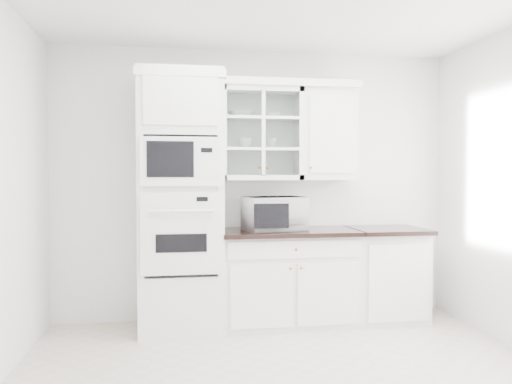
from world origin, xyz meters
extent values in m
cube|color=white|center=(0.00, 1.74, 1.35)|extent=(4.00, 0.02, 2.70)
cube|color=white|center=(-0.75, 1.43, 1.20)|extent=(0.76, 0.65, 2.40)
cube|color=white|center=(-0.75, 1.09, 0.94)|extent=(0.70, 0.03, 0.72)
cube|color=black|center=(-0.75, 1.07, 0.86)|extent=(0.44, 0.01, 0.16)
cube|color=white|center=(-0.75, 1.09, 1.56)|extent=(0.70, 0.03, 0.43)
cube|color=black|center=(-0.84, 1.07, 1.58)|extent=(0.40, 0.01, 0.31)
cube|color=white|center=(0.28, 1.45, 0.44)|extent=(1.30, 0.60, 0.88)
cube|color=black|center=(0.28, 1.42, 0.90)|extent=(1.32, 0.67, 0.04)
cube|color=white|center=(1.28, 1.45, 0.44)|extent=(0.70, 0.60, 0.88)
cube|color=black|center=(1.28, 1.42, 0.90)|extent=(0.72, 0.67, 0.04)
cube|color=white|center=(0.03, 1.58, 1.85)|extent=(0.80, 0.33, 0.90)
cube|color=white|center=(0.03, 1.58, 1.70)|extent=(0.74, 0.29, 0.02)
cube|color=white|center=(0.03, 1.58, 2.00)|extent=(0.74, 0.29, 0.02)
cube|color=white|center=(0.71, 1.58, 1.85)|extent=(0.55, 0.33, 0.90)
cube|color=white|center=(-0.07, 1.56, 2.33)|extent=(2.14, 0.38, 0.07)
imported|color=white|center=(0.13, 1.41, 1.08)|extent=(0.64, 0.57, 0.32)
imported|color=white|center=(-0.17, 1.57, 2.04)|extent=(0.26, 0.26, 0.06)
imported|color=white|center=(0.14, 1.60, 2.04)|extent=(0.19, 0.19, 0.05)
imported|color=white|center=(-0.12, 1.58, 1.76)|extent=(0.16, 0.16, 0.10)
imported|color=white|center=(0.13, 1.57, 1.76)|extent=(0.12, 0.12, 0.10)
camera|label=1|loc=(-0.78, -3.27, 1.45)|focal=35.00mm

